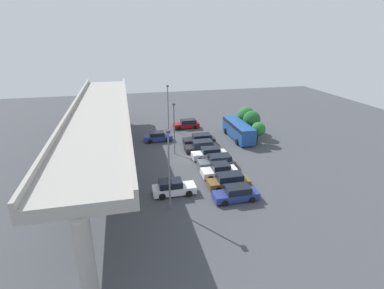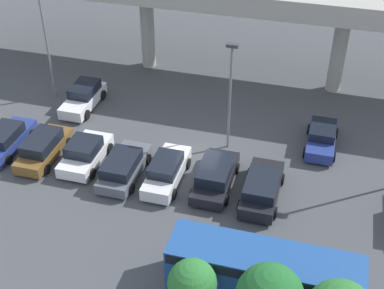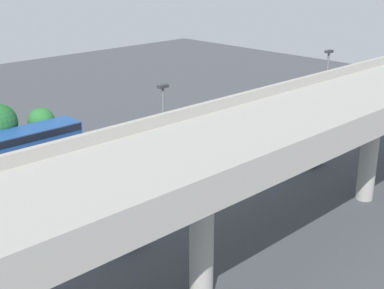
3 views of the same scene
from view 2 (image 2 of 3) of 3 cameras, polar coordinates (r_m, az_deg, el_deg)
name	(u,v)px [view 2 (image 2 of 3)]	position (r m, az deg, el deg)	size (l,w,h in m)	color
ground_plane	(200,163)	(33.81, 0.83, -2.01)	(96.19, 96.19, 0.00)	#424449
parked_car_0	(6,139)	(36.66, -19.21, 0.52)	(2.06, 4.73, 1.56)	navy
parked_car_1	(84,97)	(39.80, -11.50, 4.99)	(2.04, 4.60, 1.66)	silver
parked_car_2	(85,153)	(34.07, -11.33, -0.90)	(2.25, 4.34, 1.64)	silver
parked_car_3	(123,166)	(32.63, -7.32, -2.34)	(2.20, 4.77, 1.51)	#515660
parked_car_4	(166,171)	(32.07, -2.74, -2.80)	(2.01, 4.82, 1.58)	silver
parked_car_5	(215,175)	(31.69, 2.50, -3.30)	(2.23, 4.89, 1.59)	black
parked_car_6	(262,188)	(31.01, 7.45, -4.62)	(2.21, 4.87, 1.61)	black
parked_car_7	(322,137)	(35.86, 13.67, 0.75)	(2.02, 4.39, 1.51)	navy
parked_car_9	(43,147)	(35.14, -15.57, -0.30)	(2.06, 4.75, 1.61)	brown
shuttle_bus	(264,270)	(25.52, 7.69, -13.17)	(8.94, 2.67, 2.71)	#1E478C
lamp_post_mid_lot	(230,89)	(32.92, 4.10, 5.92)	(0.70, 0.35, 7.37)	slate
lamp_post_by_overpass	(46,37)	(39.82, -15.35, 10.98)	(0.70, 0.35, 8.21)	slate
tree_front_left	(192,283)	(23.91, 0.02, -14.58)	(2.18, 2.18, 3.43)	brown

